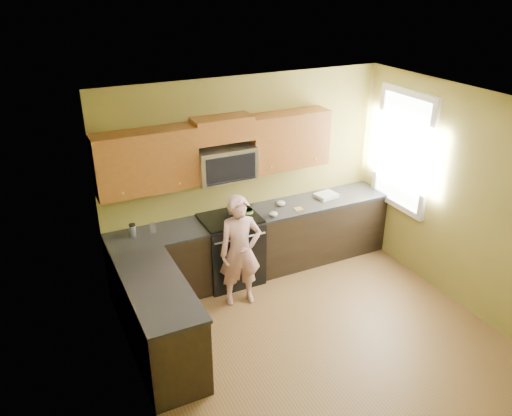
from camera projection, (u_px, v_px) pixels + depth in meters
floor at (321, 342)px, 5.81m from camera, size 4.00×4.00×0.00m
ceiling at (337, 111)px, 4.66m from camera, size 4.00×4.00×0.00m
wall_back at (247, 176)px, 6.86m from camera, size 4.00×0.00×4.00m
wall_front at (483, 360)px, 3.60m from camera, size 4.00×0.00×4.00m
wall_left at (137, 287)px, 4.44m from camera, size 0.00×4.00×4.00m
wall_right at (469, 204)px, 6.02m from camera, size 0.00×4.00×4.00m
cabinet_back_run at (256, 244)px, 7.00m from camera, size 4.00×0.60×0.88m
cabinet_left_run at (159, 323)px, 5.43m from camera, size 0.60×1.60×0.88m
countertop_back at (257, 214)px, 6.80m from camera, size 4.00×0.62×0.04m
countertop_left at (157, 287)px, 5.24m from camera, size 0.62×1.60×0.04m
stove at (231, 249)px, 6.81m from camera, size 0.76×0.65×0.95m
microwave at (225, 178)px, 6.49m from camera, size 0.76×0.40×0.42m
upper_cab_left at (149, 191)px, 6.13m from camera, size 1.22×0.33×0.75m
upper_cab_right at (287, 166)px, 6.90m from camera, size 1.12×0.33×0.75m
upper_cab_over_mw at (223, 129)px, 6.25m from camera, size 0.76×0.33×0.30m
window at (403, 151)px, 6.86m from camera, size 0.06×1.06×1.66m
woman at (240, 251)px, 6.23m from camera, size 0.59×0.44×1.46m
frying_pan at (236, 219)px, 6.57m from camera, size 0.36×0.52×0.06m
butter_tub at (248, 215)px, 6.74m from camera, size 0.16×0.16×0.09m
toast_slice at (299, 209)px, 6.88m from camera, size 0.12×0.12×0.01m
napkin_a at (274, 214)px, 6.69m from camera, size 0.12×0.13×0.06m
napkin_b at (281, 203)px, 6.99m from camera, size 0.15×0.16×0.07m
dish_towel at (326, 195)px, 7.26m from camera, size 0.33×0.28×0.05m
travel_mug at (133, 237)px, 6.18m from camera, size 0.10×0.10×0.17m
glass_a at (153, 228)px, 6.27m from camera, size 0.09×0.09×0.12m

